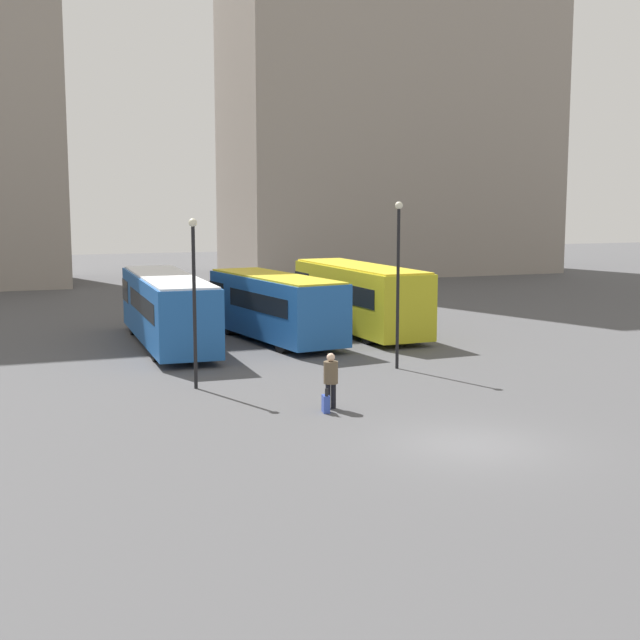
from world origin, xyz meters
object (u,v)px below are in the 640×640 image
object	(u,v)px
lamp_post_0	(398,272)
bus_1	(275,305)
traveler	(331,376)
suitcase	(326,404)
bus_0	(167,307)
lamp_post_1	(194,289)
bus_2	(359,296)

from	to	relation	value
lamp_post_0	bus_1	bearing A→B (deg)	107.70
traveler	suitcase	world-z (taller)	traveler
traveler	suitcase	size ratio (longest dim) A/B	2.26
bus_0	traveler	distance (m)	13.42
bus_1	lamp_post_1	size ratio (longest dim) A/B	1.64
bus_2	traveler	xyz separation A→B (m)	(-6.56, -13.66, -0.71)
traveler	bus_2	bearing A→B (deg)	-17.16
suitcase	bus_1	bearing A→B (deg)	-2.07
lamp_post_0	lamp_post_1	world-z (taller)	lamp_post_0
traveler	lamp_post_0	size ratio (longest dim) A/B	0.28
lamp_post_1	traveler	bearing A→B (deg)	-52.21
bus_2	lamp_post_0	xyz separation A→B (m)	(-2.00, -8.60, 1.88)
bus_0	traveler	world-z (taller)	bus_0
bus_1	traveler	xyz separation A→B (m)	(-2.12, -12.67, -0.58)
bus_0	lamp_post_0	bearing A→B (deg)	-137.52
lamp_post_1	bus_2	bearing A→B (deg)	43.98
bus_0	traveler	bearing A→B (deg)	-167.77
suitcase	lamp_post_0	xyz separation A→B (m)	(4.87, 5.46, 3.34)
traveler	bus_1	bearing A→B (deg)	-1.03
bus_1	bus_2	size ratio (longest dim) A/B	0.93
bus_2	suitcase	xyz separation A→B (m)	(-6.87, -14.07, -1.46)
suitcase	lamp_post_1	xyz separation A→B (m)	(-2.94, 4.60, 3.07)
bus_1	lamp_post_1	bearing A→B (deg)	138.61
suitcase	lamp_post_1	bearing A→B (deg)	41.02
bus_0	lamp_post_1	size ratio (longest dim) A/B	2.02
bus_2	traveler	distance (m)	15.17
bus_1	bus_0	bearing A→B (deg)	74.98
suitcase	lamp_post_1	distance (m)	6.27
bus_0	traveler	size ratio (longest dim) A/B	6.72
bus_2	suitcase	size ratio (longest dim) A/B	13.29
bus_1	lamp_post_0	distance (m)	8.25
bus_0	bus_2	xyz separation A→B (m)	(9.12, 0.49, 0.07)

